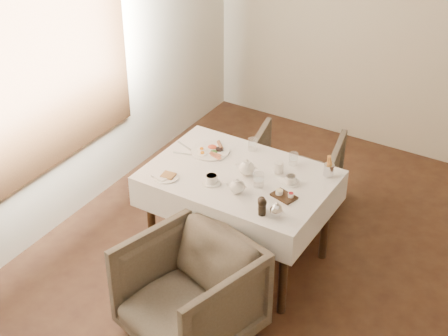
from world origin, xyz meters
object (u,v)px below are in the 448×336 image
teapot_centre (247,167)px  armchair_far (295,174)px  armchair_near (190,293)px  breakfast_plate (211,150)px  table (239,188)px

teapot_centre → armchair_far: bearing=71.2°
armchair_near → breakfast_plate: breakfast_plate is taller
breakfast_plate → teapot_centre: 0.41m
armchair_near → armchair_far: (-0.06, 1.64, -0.03)m
armchair_far → teapot_centre: teapot_centre is taller
armchair_far → teapot_centre: bearing=77.0°
armchair_near → armchair_far: size_ratio=1.09×
armchair_far → teapot_centre: size_ratio=4.53×
table → teapot_centre: size_ratio=8.19×
armchair_far → teapot_centre: 0.94m
teapot_centre → table: bearing=-170.7°
armchair_far → breakfast_plate: bearing=47.1°
armchair_near → table: bearing=113.6°
table → teapot_centre: 0.19m
table → armchair_near: bearing=-81.8°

